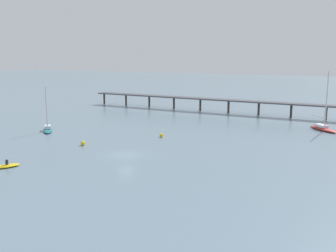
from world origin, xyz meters
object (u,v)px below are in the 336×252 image
Objects in this scene: sailboat_red at (323,127)px; sailboat_teal at (48,128)px; mooring_buoy_inner at (83,143)px; pier at (265,99)px; mooring_buoy_near at (161,135)px; dinghy_yellow at (7,166)px.

sailboat_teal is at bearing -155.89° from sailboat_red.
sailboat_red reaches higher than mooring_buoy_inner.
pier is 6.13× the size of sailboat_red.
pier is 32.24m from mooring_buoy_near.
mooring_buoy_inner is (1.89, 13.37, 0.15)m from dinghy_yellow.
pier is 45.22m from mooring_buoy_inner.
pier is 20.37× the size of dinghy_yellow.
sailboat_red is 16.69× the size of mooring_buoy_near.
sailboat_teal is 12.52× the size of mooring_buoy_near.
dinghy_yellow is (10.58, -20.11, -0.34)m from sailboat_teal.
mooring_buoy_inner is (-20.91, -39.95, -3.47)m from pier.
pier is 92.72× the size of mooring_buoy_inner.
mooring_buoy_near is (10.58, 23.69, 0.12)m from dinghy_yellow.
dinghy_yellow reaches higher than mooring_buoy_inner.
mooring_buoy_inner is at bearing -130.10° from mooring_buoy_near.
sailboat_red is 3.32× the size of dinghy_yellow.
sailboat_red reaches higher than dinghy_yellow.
sailboat_red is 43.43m from mooring_buoy_inner.
mooring_buoy_inner is at bearing -28.37° from sailboat_teal.
mooring_buoy_near is at bearing -145.66° from sailboat_red.
pier is at bearing 135.54° from sailboat_red.
dinghy_yellow is at bearing -131.11° from sailboat_red.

